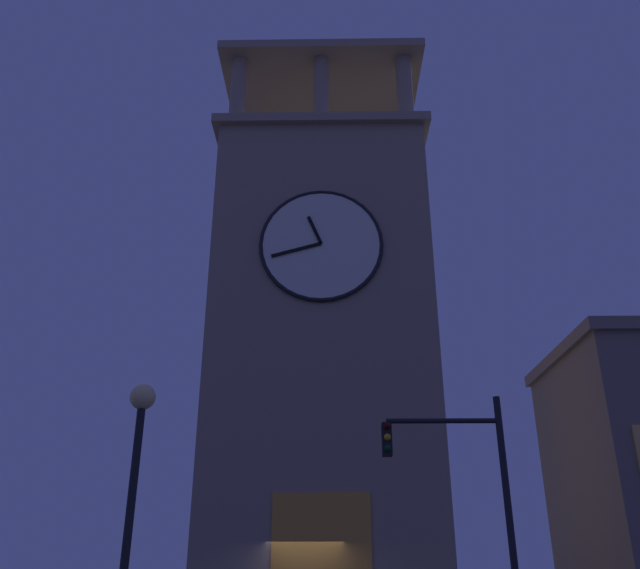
% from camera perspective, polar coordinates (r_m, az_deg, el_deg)
% --- Properties ---
extents(clocktower, '(9.13, 8.33, 26.44)m').
position_cam_1_polar(clocktower, '(27.37, 0.22, -5.97)').
color(clocktower, gray).
rests_on(clocktower, ground_plane).
extents(traffic_signal_near, '(2.80, 0.41, 5.46)m').
position_cam_1_polar(traffic_signal_near, '(15.54, 12.68, -16.56)').
color(traffic_signal_near, black).
rests_on(traffic_signal_near, ground_plane).
extents(street_lamp, '(0.44, 0.44, 4.71)m').
position_cam_1_polar(street_lamp, '(11.54, -15.91, -15.11)').
color(street_lamp, black).
rests_on(street_lamp, ground_plane).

